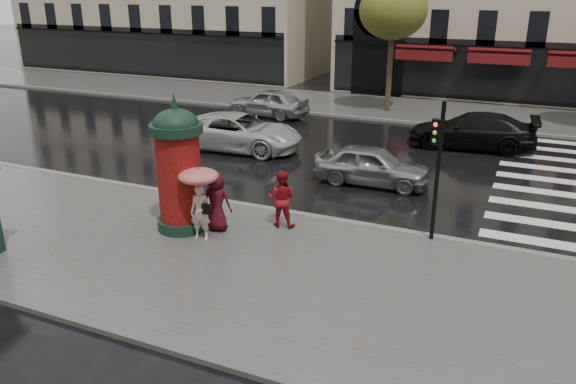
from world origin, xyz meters
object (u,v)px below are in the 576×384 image
at_px(man_burgundy, 217,202).
at_px(car_black, 472,131).
at_px(woman_red, 281,199).
at_px(car_silver, 372,165).
at_px(morris_column, 179,166).
at_px(car_white, 238,132).
at_px(woman_umbrella, 199,192).
at_px(car_far_silver, 268,102).
at_px(traffic_light, 437,159).

height_order(man_burgundy, car_black, man_burgundy).
bearing_deg(woman_red, car_silver, -113.80).
distance_m(morris_column, car_white, 8.39).
height_order(car_silver, car_white, car_white).
relative_size(woman_umbrella, car_far_silver, 0.47).
height_order(man_burgundy, traffic_light, traffic_light).
xyz_separation_m(morris_column, car_far_silver, (-4.14, 14.01, -1.19)).
xyz_separation_m(woman_red, car_far_silver, (-6.56, 12.78, -0.20)).
relative_size(woman_red, car_far_silver, 0.38).
relative_size(woman_umbrella, traffic_light, 0.54).
bearing_deg(woman_red, woman_umbrella, 36.33).
bearing_deg(woman_umbrella, man_burgundy, 82.10).
xyz_separation_m(woman_umbrella, car_far_silver, (-4.99, 14.39, -0.70)).
height_order(car_silver, car_far_silver, car_far_silver).
xyz_separation_m(traffic_light, car_white, (-8.92, 5.90, -1.58)).
xyz_separation_m(woman_umbrella, morris_column, (-0.85, 0.37, 0.49)).
height_order(woman_red, car_silver, woman_red).
bearing_deg(morris_column, car_far_silver, 106.46).
height_order(man_burgundy, car_far_silver, man_burgundy).
distance_m(woman_umbrella, man_burgundy, 0.83).
distance_m(traffic_light, car_far_silver, 16.03).
bearing_deg(morris_column, traffic_light, 17.45).
xyz_separation_m(car_white, car_far_silver, (-1.57, 6.12, -0.02)).
distance_m(traffic_light, car_white, 10.81).
bearing_deg(car_far_silver, morris_column, 21.18).
distance_m(woman_red, morris_column, 2.89).
distance_m(morris_column, car_far_silver, 14.66).
distance_m(woman_umbrella, car_silver, 6.96).
bearing_deg(car_silver, morris_column, 147.15).
bearing_deg(car_white, morris_column, -165.34).
height_order(morris_column, car_white, morris_column).
relative_size(woman_red, car_black, 0.32).
distance_m(woman_red, car_silver, 4.89).
bearing_deg(man_burgundy, morris_column, 11.82).
height_order(woman_umbrella, car_silver, woman_umbrella).
bearing_deg(car_white, car_silver, -110.75).
relative_size(woman_red, man_burgundy, 0.99).
bearing_deg(car_far_silver, woman_red, 31.89).
height_order(woman_umbrella, morris_column, morris_column).
relative_size(morris_column, car_silver, 0.96).
bearing_deg(car_far_silver, traffic_light, 45.81).
bearing_deg(woman_umbrella, morris_column, 156.22).
xyz_separation_m(woman_red, man_burgundy, (-1.48, -0.94, 0.01)).
distance_m(woman_red, car_far_silver, 14.37).
bearing_deg(woman_umbrella, car_silver, 66.14).
relative_size(traffic_light, car_silver, 0.93).
height_order(woman_red, morris_column, morris_column).
distance_m(car_silver, car_far_silver, 11.21).
xyz_separation_m(car_black, car_far_silver, (-10.31, 2.02, -0.02)).
relative_size(man_burgundy, traffic_light, 0.45).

